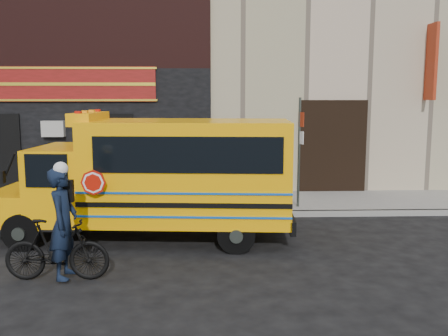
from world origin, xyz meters
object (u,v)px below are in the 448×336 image
(school_bus, at_px, (159,175))
(bicycle, at_px, (57,250))
(cyclist, at_px, (63,226))
(sign_pole, at_px, (299,150))

(school_bus, xyz_separation_m, bicycle, (-1.62, -2.53, -0.95))
(bicycle, relative_size, cyclist, 0.94)
(sign_pole, relative_size, bicycle, 1.73)
(cyclist, bearing_deg, school_bus, -28.85)
(school_bus, distance_m, cyclist, 2.96)
(school_bus, bearing_deg, cyclist, -120.54)
(school_bus, bearing_deg, bicycle, -122.58)
(school_bus, bearing_deg, sign_pole, 35.43)
(cyclist, bearing_deg, bicycle, 97.90)
(sign_pole, distance_m, cyclist, 7.33)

